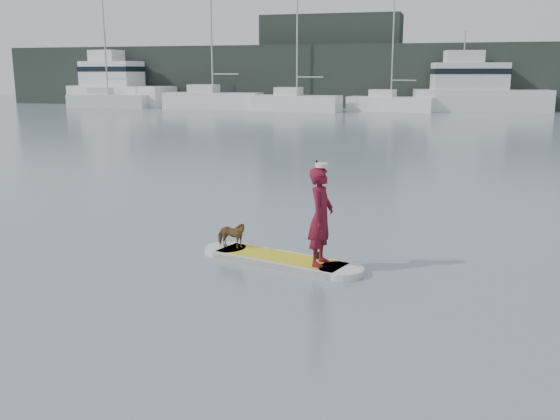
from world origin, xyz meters
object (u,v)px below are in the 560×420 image
(sailboat_a, at_px, (108,100))
(motor_yacht_a, at_px, (476,89))
(sailboat_c, at_px, (296,102))
(dog, at_px, (231,235))
(sailboat_d, at_px, (390,102))
(paddleboard, at_px, (280,260))
(paddler, at_px, (321,216))
(motor_yacht_b, at_px, (117,85))
(sailboat_b, at_px, (212,99))

(sailboat_a, distance_m, motor_yacht_a, 34.47)
(motor_yacht_a, bearing_deg, sailboat_c, -175.08)
(sailboat_a, bearing_deg, dog, -65.20)
(sailboat_d, relative_size, motor_yacht_a, 0.93)
(paddleboard, distance_m, sailboat_a, 53.00)
(sailboat_a, xyz_separation_m, sailboat_d, (26.95, 1.92, 0.03))
(paddler, distance_m, dog, 2.03)
(paddleboard, distance_m, motor_yacht_a, 48.26)
(sailboat_c, bearing_deg, motor_yacht_b, 173.41)
(sailboat_c, bearing_deg, paddleboard, -71.50)
(paddleboard, distance_m, sailboat_b, 49.12)
(dog, bearing_deg, sailboat_b, 26.19)
(paddler, height_order, motor_yacht_b, motor_yacht_b)
(paddleboard, relative_size, sailboat_a, 0.29)
(sailboat_d, bearing_deg, sailboat_c, -156.42)
(dog, bearing_deg, motor_yacht_a, -2.63)
(sailboat_a, xyz_separation_m, motor_yacht_a, (34.19, 4.17, 1.18))
(sailboat_d, height_order, motor_yacht_a, sailboat_d)
(sailboat_c, relative_size, motor_yacht_b, 0.95)
(paddler, bearing_deg, paddleboard, 78.92)
(sailboat_c, distance_m, motor_yacht_b, 20.41)
(sailboat_a, relative_size, sailboat_b, 0.80)
(motor_yacht_b, bearing_deg, motor_yacht_a, 10.03)
(motor_yacht_a, height_order, motor_yacht_b, motor_yacht_b)
(sailboat_b, xyz_separation_m, sailboat_d, (16.59, 0.65, -0.15))
(dog, xyz_separation_m, sailboat_b, (-18.34, 44.81, 0.57))
(paddler, height_order, sailboat_c, sailboat_c)
(dog, distance_m, motor_yacht_b, 55.95)
(motor_yacht_a, relative_size, motor_yacht_b, 1.03)
(dog, bearing_deg, sailboat_d, 6.14)
(dog, relative_size, motor_yacht_a, 0.05)
(paddler, distance_m, sailboat_b, 49.65)
(motor_yacht_a, bearing_deg, paddleboard, -106.12)
(dog, height_order, sailboat_c, sailboat_c)
(sailboat_d, bearing_deg, motor_yacht_a, 26.44)
(sailboat_c, height_order, motor_yacht_a, sailboat_c)
(sailboat_d, height_order, motor_yacht_b, sailboat_d)
(sailboat_a, xyz_separation_m, sailboat_b, (10.37, 1.27, 0.19))
(paddleboard, distance_m, sailboat_c, 45.04)
(paddleboard, bearing_deg, motor_yacht_a, 101.02)
(sailboat_a, height_order, motor_yacht_a, sailboat_a)
(sailboat_a, bearing_deg, sailboat_d, -4.53)
(paddler, xyz_separation_m, sailboat_b, (-20.21, 45.35, -0.03))
(sailboat_a, relative_size, sailboat_d, 0.98)
(paddleboard, bearing_deg, sailboat_a, 140.46)
(sailboat_c, bearing_deg, sailboat_d, 18.95)
(sailboat_a, relative_size, motor_yacht_b, 0.94)
(paddler, distance_m, motor_yacht_b, 57.40)
(dog, relative_size, sailboat_d, 0.06)
(paddleboard, xyz_separation_m, paddler, (0.80, -0.23, 0.92))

